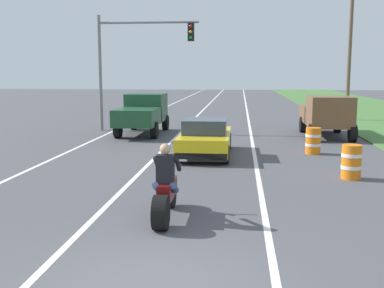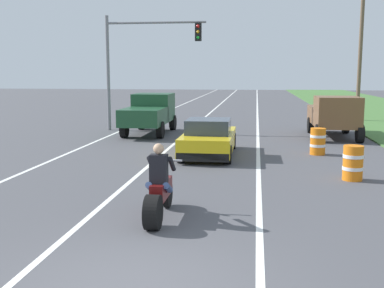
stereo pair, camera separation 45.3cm
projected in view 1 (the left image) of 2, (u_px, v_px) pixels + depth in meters
lane_stripe_left_solid at (124, 126)px, 26.89m from camera, size 0.14×120.00×0.01m
lane_stripe_right_solid at (250, 128)px, 26.16m from camera, size 0.14×120.00×0.01m
lane_stripe_centre_dashed at (186, 127)px, 26.53m from camera, size 0.14×120.00×0.01m
motorcycle_with_rider at (165, 193)px, 9.68m from camera, size 0.70×2.21×1.62m
sports_car_yellow at (205, 139)px, 17.38m from camera, size 1.84×4.30×1.37m
pickup_truck_left_lane_dark_green at (143, 112)px, 23.45m from camera, size 2.02×4.80×1.98m
pickup_truck_right_shoulder_brown at (326, 114)px, 22.42m from camera, size 2.02×4.80×1.98m
traffic_light_mast_near at (131, 53)px, 24.34m from camera, size 5.30×0.34×6.00m
utility_pole_roadside at (349, 60)px, 29.64m from camera, size 0.24×0.24×7.69m
construction_barrel_nearest at (351, 162)px, 13.52m from camera, size 0.58×0.58×1.00m
construction_barrel_mid at (313, 141)px, 17.73m from camera, size 0.58×0.58×1.00m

